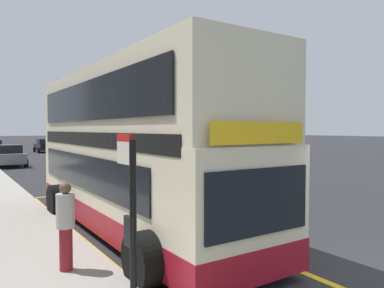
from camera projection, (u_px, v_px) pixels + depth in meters
ground_plane at (39, 159)px, 33.52m from camera, size 260.00×260.00×0.00m
double_decker_bus at (132, 155)px, 10.06m from camera, size 3.23×10.05×4.40m
bus_bay_markings at (131, 228)px, 10.21m from camera, size 3.09×12.71×0.01m
bus_stop_sign at (131, 215)px, 4.71m from camera, size 0.09×0.51×2.58m
parked_car_black_distant at (45, 146)px, 43.74m from camera, size 2.09×4.20×1.62m
parked_car_grey_across at (10, 156)px, 27.11m from camera, size 2.09×4.20×1.62m
pedestrian_further_back at (66, 223)px, 6.79m from camera, size 0.34×0.34×1.65m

